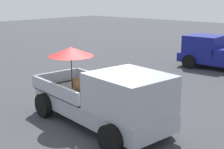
% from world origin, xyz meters
% --- Properties ---
extents(ground_plane, '(80.00, 80.00, 0.00)m').
position_xyz_m(ground_plane, '(0.00, 0.00, 0.00)').
color(ground_plane, '#38383D').
extents(pickup_truck_main, '(5.27, 2.83, 2.39)m').
position_xyz_m(pickup_truck_main, '(0.41, -0.08, 0.99)').
color(pickup_truck_main, black).
rests_on(pickup_truck_main, ground).
extents(pickup_truck_red, '(4.87, 2.32, 1.80)m').
position_xyz_m(pickup_truck_red, '(-0.49, 10.24, 0.87)').
color(pickup_truck_red, black).
rests_on(pickup_truck_red, ground).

